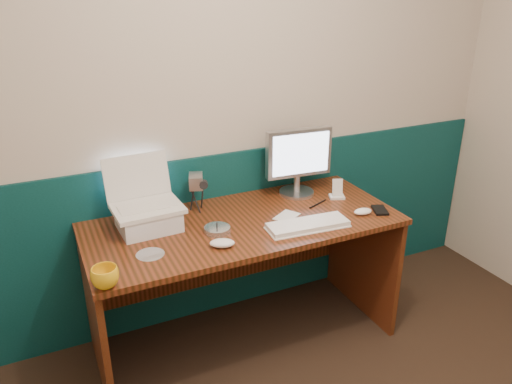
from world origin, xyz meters
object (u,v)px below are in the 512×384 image
keyboard (308,225)px  camcorder (196,192)px  monitor (297,163)px  mug (105,277)px  desk (244,283)px  laptop (145,184)px

keyboard → camcorder: (-0.43, 0.43, 0.09)m
monitor → mug: monitor is taller
desk → monitor: monitor is taller
monitor → mug: bearing=-151.8°
keyboard → mug: mug is taller
keyboard → camcorder: bearing=139.7°
keyboard → laptop: bearing=160.2°
keyboard → mug: bearing=-169.2°
desk → keyboard: keyboard is taller
camcorder → laptop: bearing=-141.4°
desk → camcorder: camcorder is taller
keyboard → desk: bearing=147.1°
monitor → keyboard: 0.47m
mug → laptop: bearing=57.1°
laptop → keyboard: bearing=-27.1°
camcorder → desk: bearing=-34.5°
mug → keyboard: bearing=6.2°
desk → camcorder: 0.56m
laptop → camcorder: (0.29, 0.10, -0.13)m
desk → keyboard: 0.51m
laptop → camcorder: size_ratio=1.58×
desk → monitor: (0.42, 0.20, 0.57)m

